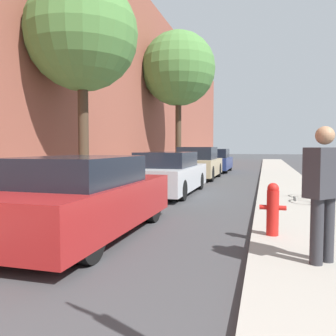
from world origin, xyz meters
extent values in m
plane|color=#3D3D3F|center=(0.00, 16.00, 0.00)|extent=(120.00, 120.00, 0.00)
cube|color=#9E998E|center=(-2.90, 16.00, 0.06)|extent=(2.00, 52.00, 0.12)
cube|color=#9E998E|center=(2.90, 16.00, 0.06)|extent=(2.00, 52.00, 0.12)
cube|color=brown|center=(-4.25, 16.00, 4.66)|extent=(0.70, 52.00, 9.33)
cylinder|color=black|center=(-1.74, 7.12, 0.32)|extent=(0.22, 0.63, 0.63)
cylinder|color=black|center=(-0.13, 7.12, 0.32)|extent=(0.22, 0.63, 0.63)
cylinder|color=black|center=(-0.13, 4.48, 0.32)|extent=(0.22, 0.63, 0.63)
cube|color=maroon|center=(-0.93, 5.80, 0.54)|extent=(1.84, 4.26, 0.73)
cube|color=black|center=(-0.93, 5.63, 1.14)|extent=(1.62, 2.22, 0.47)
cylinder|color=black|center=(-1.71, 12.77, 0.30)|extent=(0.22, 0.60, 0.60)
cylinder|color=black|center=(-0.18, 12.77, 0.30)|extent=(0.22, 0.60, 0.60)
cylinder|color=black|center=(-1.71, 9.98, 0.30)|extent=(0.22, 0.60, 0.60)
cylinder|color=black|center=(-0.18, 9.98, 0.30)|extent=(0.22, 0.60, 0.60)
cube|color=silver|center=(-0.95, 11.37, 0.53)|extent=(1.74, 4.50, 0.73)
cube|color=black|center=(-0.95, 11.19, 1.13)|extent=(1.53, 2.34, 0.47)
cylinder|color=black|center=(-1.77, 18.13, 0.35)|extent=(0.22, 0.70, 0.70)
cylinder|color=black|center=(-0.19, 18.13, 0.35)|extent=(0.22, 0.70, 0.70)
cylinder|color=black|center=(-1.77, 15.60, 0.35)|extent=(0.22, 0.70, 0.70)
cylinder|color=black|center=(-0.19, 15.60, 0.35)|extent=(0.22, 0.70, 0.70)
cube|color=tan|center=(-0.98, 16.87, 0.57)|extent=(1.80, 4.07, 0.75)
cube|color=black|center=(-0.98, 16.70, 1.24)|extent=(1.58, 2.12, 0.59)
cylinder|color=black|center=(-1.73, 23.04, 0.34)|extent=(0.22, 0.69, 0.69)
cylinder|color=black|center=(-0.07, 23.04, 0.34)|extent=(0.22, 0.69, 0.69)
cylinder|color=black|center=(-1.73, 20.55, 0.34)|extent=(0.22, 0.69, 0.69)
cylinder|color=black|center=(-0.07, 20.55, 0.34)|extent=(0.22, 0.69, 0.69)
cube|color=navy|center=(-0.90, 21.80, 0.53)|extent=(1.88, 4.02, 0.68)
cube|color=black|center=(-0.90, 21.64, 1.14)|extent=(1.65, 2.09, 0.54)
cylinder|color=#423323|center=(-2.72, 9.01, 1.93)|extent=(0.28, 0.28, 3.62)
sphere|color=#4C7F3D|center=(-2.72, 9.01, 4.58)|extent=(3.03, 3.03, 3.03)
cylinder|color=#423323|center=(-2.31, 18.17, 2.33)|extent=(0.31, 0.31, 4.43)
sphere|color=#4C7F3D|center=(-2.31, 18.17, 5.60)|extent=(3.84, 3.84, 3.84)
cylinder|color=red|center=(2.23, 6.17, 0.48)|extent=(0.19, 0.19, 0.72)
sphere|color=red|center=(2.23, 6.17, 0.87)|extent=(0.18, 0.18, 0.18)
cylinder|color=red|center=(2.08, 6.17, 0.57)|extent=(0.12, 0.08, 0.08)
cylinder|color=red|center=(2.37, 6.17, 0.57)|extent=(0.12, 0.08, 0.08)
cylinder|color=#2D2D33|center=(2.71, 4.88, 0.52)|extent=(0.22, 0.22, 0.80)
cylinder|color=#2D2D33|center=(2.85, 5.03, 0.52)|extent=(0.22, 0.22, 0.80)
cube|color=#333338|center=(2.78, 4.95, 1.23)|extent=(0.51, 0.51, 0.60)
sphere|color=tan|center=(2.78, 4.95, 1.67)|extent=(0.22, 0.22, 0.22)
torus|color=black|center=(3.33, 10.71, 0.48)|extent=(0.08, 0.72, 0.72)
torus|color=black|center=(3.27, 9.67, 0.48)|extent=(0.08, 0.72, 0.72)
cube|color=#235193|center=(3.30, 10.19, 0.64)|extent=(0.08, 0.87, 0.04)
cylinder|color=#235193|center=(3.29, 10.00, 0.74)|extent=(0.04, 0.04, 0.20)
cube|color=black|center=(3.32, 10.63, 0.76)|extent=(0.44, 0.06, 0.04)
camera|label=1|loc=(2.09, 0.46, 1.54)|focal=36.95mm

